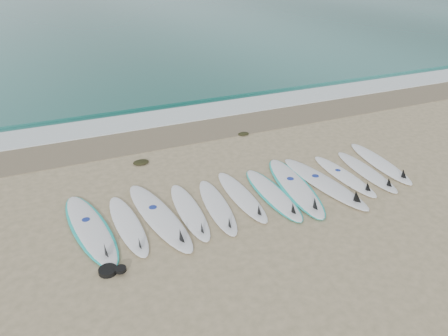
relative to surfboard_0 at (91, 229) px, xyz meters
name	(u,v)px	position (x,y,z in m)	size (l,w,h in m)	color
ground	(257,195)	(3.61, -0.09, -0.05)	(120.00, 120.00, 0.00)	tan
ocean	(75,11)	(3.61, 32.41, -0.04)	(120.00, 55.00, 0.03)	#22635B
wet_sand_band	(194,131)	(3.61, 4.01, -0.05)	(120.00, 1.80, 0.01)	#71624B
foam_band	(179,115)	(3.61, 5.41, -0.03)	(120.00, 1.40, 0.04)	silver
wave_crest	(165,101)	(3.61, 6.91, 0.00)	(120.00, 1.00, 0.10)	#22635B
surfboard_0	(91,229)	(0.00, 0.00, 0.00)	(1.04, 2.87, 0.36)	white
surfboard_1	(129,226)	(0.70, -0.18, 0.00)	(0.59, 2.35, 0.30)	white
surfboard_2	(160,217)	(1.36, -0.15, 0.01)	(0.97, 2.95, 0.37)	white
surfboard_3	(190,212)	(1.99, -0.20, 0.00)	(0.60, 2.35, 0.30)	white
surfboard_4	(218,207)	(2.59, -0.26, 0.00)	(0.73, 2.35, 0.30)	white
surfboard_5	(242,197)	(3.25, -0.09, 0.00)	(0.52, 2.37, 0.30)	white
surfboard_6	(273,194)	(3.93, -0.27, -0.01)	(0.65, 2.47, 0.31)	white
surfboard_7	(296,187)	(4.55, -0.19, 0.00)	(1.14, 2.94, 0.36)	white
surfboard_8	(325,183)	(5.26, -0.35, 0.01)	(0.89, 2.89, 0.36)	silver
surfboard_9	(345,176)	(5.92, -0.23, 0.00)	(0.49, 2.30, 0.29)	white
surfboard_10	(367,172)	(6.55, -0.27, 0.00)	(0.64, 2.34, 0.30)	white
surfboard_11	(381,163)	(7.17, -0.05, 0.00)	(0.77, 2.51, 0.32)	white
seaweed_near	(141,162)	(1.63, 2.50, -0.01)	(0.40, 0.31, 0.08)	black
seaweed_far	(243,134)	(4.85, 3.14, -0.02)	(0.33, 0.26, 0.07)	black
leash_coil	(111,270)	(0.13, -1.37, 0.00)	(0.46, 0.36, 0.11)	black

